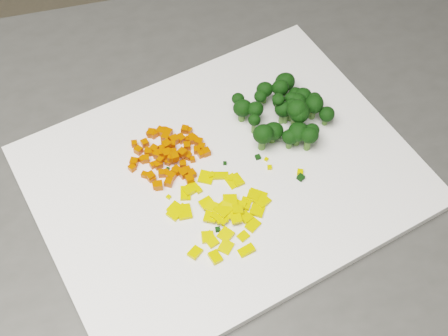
# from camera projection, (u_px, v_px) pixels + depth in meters

# --- Properties ---
(counter_block) EXTENTS (1.10, 0.94, 0.90)m
(counter_block) POSITION_uv_depth(u_px,v_px,m) (231.00, 298.00, 1.15)
(counter_block) COLOR #42423F
(counter_block) RESTS_ON ground
(cutting_board) EXTENTS (0.56, 0.54, 0.01)m
(cutting_board) POSITION_uv_depth(u_px,v_px,m) (224.00, 175.00, 0.76)
(cutting_board) COLOR white
(cutting_board) RESTS_ON counter_block
(carrot_pile) EXTENTS (0.10, 0.10, 0.03)m
(carrot_pile) POSITION_uv_depth(u_px,v_px,m) (167.00, 151.00, 0.75)
(carrot_pile) COLOR #BF3A02
(carrot_pile) RESTS_ON cutting_board
(pepper_pile) EXTENTS (0.11, 0.11, 0.02)m
(pepper_pile) POSITION_uv_depth(u_px,v_px,m) (219.00, 212.00, 0.71)
(pepper_pile) COLOR gold
(pepper_pile) RESTS_ON cutting_board
(broccoli_pile) EXTENTS (0.12, 0.12, 0.05)m
(broccoli_pile) POSITION_uv_depth(u_px,v_px,m) (282.00, 106.00, 0.77)
(broccoli_pile) COLOR black
(broccoli_pile) RESTS_ON cutting_board
(carrot_cube_0) EXTENTS (0.01, 0.01, 0.01)m
(carrot_cube_0) POSITION_uv_depth(u_px,v_px,m) (192.00, 159.00, 0.76)
(carrot_cube_0) COLOR #BF3A02
(carrot_cube_0) RESTS_ON carrot_pile
(carrot_cube_1) EXTENTS (0.01, 0.01, 0.01)m
(carrot_cube_1) POSITION_uv_depth(u_px,v_px,m) (176.00, 170.00, 0.75)
(carrot_cube_1) COLOR #BF3A02
(carrot_cube_1) RESTS_ON carrot_pile
(carrot_cube_2) EXTENTS (0.01, 0.01, 0.01)m
(carrot_cube_2) POSITION_uv_depth(u_px,v_px,m) (134.00, 144.00, 0.77)
(carrot_cube_2) COLOR #BF3A02
(carrot_cube_2) RESTS_ON carrot_pile
(carrot_cube_3) EXTENTS (0.01, 0.01, 0.01)m
(carrot_cube_3) POSITION_uv_depth(u_px,v_px,m) (181.00, 139.00, 0.78)
(carrot_cube_3) COLOR #BF3A02
(carrot_cube_3) RESTS_ON carrot_pile
(carrot_cube_4) EXTENTS (0.01, 0.01, 0.01)m
(carrot_cube_4) POSITION_uv_depth(u_px,v_px,m) (167.00, 156.00, 0.76)
(carrot_cube_4) COLOR #BF3A02
(carrot_cube_4) RESTS_ON carrot_pile
(carrot_cube_5) EXTENTS (0.01, 0.01, 0.01)m
(carrot_cube_5) POSITION_uv_depth(u_px,v_px,m) (160.00, 160.00, 0.75)
(carrot_cube_5) COLOR #BF3A02
(carrot_cube_5) RESTS_ON carrot_pile
(carrot_cube_6) EXTENTS (0.01, 0.01, 0.01)m
(carrot_cube_6) POSITION_uv_depth(u_px,v_px,m) (166.00, 173.00, 0.75)
(carrot_cube_6) COLOR #BF3A02
(carrot_cube_6) RESTS_ON carrot_pile
(carrot_cube_7) EXTENTS (0.01, 0.01, 0.01)m
(carrot_cube_7) POSITION_uv_depth(u_px,v_px,m) (138.00, 150.00, 0.77)
(carrot_cube_7) COLOR #BF3A02
(carrot_cube_7) RESTS_ON carrot_pile
(carrot_cube_8) EXTENTS (0.01, 0.01, 0.01)m
(carrot_cube_8) POSITION_uv_depth(u_px,v_px,m) (134.00, 162.00, 0.75)
(carrot_cube_8) COLOR #BF3A02
(carrot_cube_8) RESTS_ON carrot_pile
(carrot_cube_9) EXTENTS (0.01, 0.01, 0.01)m
(carrot_cube_9) POSITION_uv_depth(u_px,v_px,m) (182.00, 153.00, 0.76)
(carrot_cube_9) COLOR #BF3A02
(carrot_cube_9) RESTS_ON carrot_pile
(carrot_cube_10) EXTENTS (0.01, 0.01, 0.01)m
(carrot_cube_10) POSITION_uv_depth(u_px,v_px,m) (162.00, 153.00, 0.76)
(carrot_cube_10) COLOR #BF3A02
(carrot_cube_10) RESTS_ON carrot_pile
(carrot_cube_11) EXTENTS (0.01, 0.01, 0.01)m
(carrot_cube_11) POSITION_uv_depth(u_px,v_px,m) (149.00, 133.00, 0.78)
(carrot_cube_11) COLOR #BF3A02
(carrot_cube_11) RESTS_ON carrot_pile
(carrot_cube_12) EXTENTS (0.01, 0.01, 0.01)m
(carrot_cube_12) POSITION_uv_depth(u_px,v_px,m) (193.00, 138.00, 0.78)
(carrot_cube_12) COLOR #BF3A02
(carrot_cube_12) RESTS_ON carrot_pile
(carrot_cube_13) EXTENTS (0.01, 0.01, 0.01)m
(carrot_cube_13) POSITION_uv_depth(u_px,v_px,m) (197.00, 150.00, 0.77)
(carrot_cube_13) COLOR #BF3A02
(carrot_cube_13) RESTS_ON carrot_pile
(carrot_cube_14) EXTENTS (0.01, 0.01, 0.01)m
(carrot_cube_14) POSITION_uv_depth(u_px,v_px,m) (148.00, 151.00, 0.77)
(carrot_cube_14) COLOR #BF3A02
(carrot_cube_14) RESTS_ON carrot_pile
(carrot_cube_15) EXTENTS (0.01, 0.01, 0.01)m
(carrot_cube_15) POSITION_uv_depth(u_px,v_px,m) (151.00, 176.00, 0.74)
(carrot_cube_15) COLOR #BF3A02
(carrot_cube_15) RESTS_ON carrot_pile
(carrot_cube_16) EXTENTS (0.01, 0.01, 0.01)m
(carrot_cube_16) POSITION_uv_depth(u_px,v_px,m) (167.00, 145.00, 0.76)
(carrot_cube_16) COLOR #BF3A02
(carrot_cube_16) RESTS_ON carrot_pile
(carrot_cube_17) EXTENTS (0.01, 0.01, 0.01)m
(carrot_cube_17) POSITION_uv_depth(u_px,v_px,m) (167.00, 154.00, 0.75)
(carrot_cube_17) COLOR #BF3A02
(carrot_cube_17) RESTS_ON carrot_pile
(carrot_cube_18) EXTENTS (0.01, 0.01, 0.01)m
(carrot_cube_18) POSITION_uv_depth(u_px,v_px,m) (159.00, 186.00, 0.74)
(carrot_cube_18) COLOR #BF3A02
(carrot_cube_18) RESTS_ON carrot_pile
(carrot_cube_19) EXTENTS (0.01, 0.01, 0.01)m
(carrot_cube_19) POSITION_uv_depth(u_px,v_px,m) (168.00, 133.00, 0.78)
(carrot_cube_19) COLOR #BF3A02
(carrot_cube_19) RESTS_ON carrot_pile
(carrot_cube_20) EXTENTS (0.01, 0.01, 0.01)m
(carrot_cube_20) POSITION_uv_depth(u_px,v_px,m) (149.00, 152.00, 0.76)
(carrot_cube_20) COLOR #BF3A02
(carrot_cube_20) RESTS_ON carrot_pile
(carrot_cube_21) EXTENTS (0.01, 0.01, 0.01)m
(carrot_cube_21) POSITION_uv_depth(u_px,v_px,m) (193.00, 140.00, 0.77)
(carrot_cube_21) COLOR #BF3A02
(carrot_cube_21) RESTS_ON carrot_pile
(carrot_cube_22) EXTENTS (0.01, 0.01, 0.01)m
(carrot_cube_22) POSITION_uv_depth(u_px,v_px,m) (168.00, 162.00, 0.76)
(carrot_cube_22) COLOR #BF3A02
(carrot_cube_22) RESTS_ON carrot_pile
(carrot_cube_23) EXTENTS (0.01, 0.01, 0.01)m
(carrot_cube_23) POSITION_uv_depth(u_px,v_px,m) (175.00, 157.00, 0.75)
(carrot_cube_23) COLOR #BF3A02
(carrot_cube_23) RESTS_ON carrot_pile
(carrot_cube_24) EXTENTS (0.01, 0.01, 0.01)m
(carrot_cube_24) POSITION_uv_depth(u_px,v_px,m) (157.00, 133.00, 0.78)
(carrot_cube_24) COLOR #BF3A02
(carrot_cube_24) RESTS_ON carrot_pile
(carrot_cube_25) EXTENTS (0.01, 0.01, 0.01)m
(carrot_cube_25) POSITION_uv_depth(u_px,v_px,m) (175.00, 160.00, 0.76)
(carrot_cube_25) COLOR #BF3A02
(carrot_cube_25) RESTS_ON carrot_pile
(carrot_cube_26) EXTENTS (0.01, 0.01, 0.01)m
(carrot_cube_26) POSITION_uv_depth(u_px,v_px,m) (188.00, 139.00, 0.78)
(carrot_cube_26) COLOR #BF3A02
(carrot_cube_26) RESTS_ON carrot_pile
(carrot_cube_27) EXTENTS (0.01, 0.01, 0.01)m
(carrot_cube_27) POSITION_uv_depth(u_px,v_px,m) (151.00, 179.00, 0.74)
(carrot_cube_27) COLOR #BF3A02
(carrot_cube_27) RESTS_ON carrot_pile
(carrot_cube_28) EXTENTS (0.01, 0.01, 0.01)m
(carrot_cube_28) POSITION_uv_depth(u_px,v_px,m) (154.00, 178.00, 0.74)
(carrot_cube_28) COLOR #BF3A02
(carrot_cube_28) RESTS_ON carrot_pile
(carrot_cube_29) EXTENTS (0.01, 0.01, 0.01)m
(carrot_cube_29) POSITION_uv_depth(u_px,v_px,m) (145.00, 143.00, 0.77)
(carrot_cube_29) COLOR #BF3A02
(carrot_cube_29) RESTS_ON carrot_pile
(carrot_cube_30) EXTENTS (0.01, 0.01, 0.01)m
(carrot_cube_30) POSITION_uv_depth(u_px,v_px,m) (163.00, 151.00, 0.76)
(carrot_cube_30) COLOR #BF3A02
(carrot_cube_30) RESTS_ON carrot_pile
(carrot_cube_31) EXTENTS (0.01, 0.01, 0.01)m
(carrot_cube_31) POSITION_uv_depth(u_px,v_px,m) (188.00, 156.00, 0.76)
(carrot_cube_31) COLOR #BF3A02
(carrot_cube_31) RESTS_ON carrot_pile
(carrot_cube_32) EXTENTS (0.01, 0.01, 0.01)m
(carrot_cube_32) POSITION_uv_depth(u_px,v_px,m) (173.00, 144.00, 0.76)
(carrot_cube_32) COLOR #BF3A02
(carrot_cube_32) RESTS_ON carrot_pile
(carrot_cube_33) EXTENTS (0.01, 0.01, 0.01)m
(carrot_cube_33) POSITION_uv_depth(u_px,v_px,m) (132.00, 168.00, 0.75)
(carrot_cube_33) COLOR #BF3A02
(carrot_cube_33) RESTS_ON carrot_pile
(carrot_cube_34) EXTENTS (0.01, 0.01, 0.01)m
(carrot_cube_34) POSITION_uv_depth(u_px,v_px,m) (180.00, 137.00, 0.78)
(carrot_cube_34) COLOR #BF3A02
(carrot_cube_34) RESTS_ON carrot_pile
(carrot_cube_35) EXTENTS (0.01, 0.01, 0.01)m
(carrot_cube_35) POSITION_uv_depth(u_px,v_px,m) (174.00, 140.00, 0.77)
(carrot_cube_35) COLOR #BF3A02
(carrot_cube_35) RESTS_ON carrot_pile
(carrot_cube_36) EXTENTS (0.01, 0.01, 0.01)m
(carrot_cube_36) POSITION_uv_depth(u_px,v_px,m) (173.00, 154.00, 0.76)
(carrot_cube_36) COLOR #BF3A02
(carrot_cube_36) RESTS_ON carrot_pile
(carrot_cube_37) EXTENTS (0.01, 0.01, 0.01)m
(carrot_cube_37) POSITION_uv_depth(u_px,v_px,m) (166.00, 137.00, 0.78)
(carrot_cube_37) COLOR #BF3A02
(carrot_cube_37) RESTS_ON carrot_pile
(carrot_cube_38) EXTENTS (0.01, 0.01, 0.01)m
(carrot_cube_38) POSITION_uv_depth(u_px,v_px,m) (153.00, 153.00, 0.76)
(carrot_cube_38) COLOR #BF3A02
(carrot_cube_38) RESTS_ON carrot_pile
(carrot_cube_39) EXTENTS (0.01, 0.01, 0.01)m
(carrot_cube_39) POSITION_uv_depth(u_px,v_px,m) (163.00, 131.00, 0.78)
(carrot_cube_39) COLOR #BF3A02
(carrot_cube_39) RESTS_ON carrot_pile
(carrot_cube_40) EXTENTS (0.01, 0.01, 0.01)m
(carrot_cube_40) POSITION_uv_depth(u_px,v_px,m) (159.00, 155.00, 0.76)
(carrot_cube_40) COLOR #BF3A02
(carrot_cube_40) RESTS_ON carrot_pile
(carrot_cube_41) EXTENTS (0.01, 0.01, 0.01)m
(carrot_cube_41) POSITION_uv_depth(u_px,v_px,m) (169.00, 182.00, 0.74)
(carrot_cube_41) COLOR #BF3A02
(carrot_cube_41) RESTS_ON carrot_pile
(carrot_cube_42) EXTENTS (0.01, 0.01, 0.01)m
(carrot_cube_42) POSITION_uv_depth(u_px,v_px,m) (199.00, 142.00, 0.77)
(carrot_cube_42) COLOR #BF3A02
(carrot_cube_42) RESTS_ON carrot_pile
(carrot_cube_43) EXTENTS (0.01, 0.01, 0.01)m
(carrot_cube_43) POSITION_uv_depth(u_px,v_px,m) (154.00, 134.00, 0.78)
(carrot_cube_43) COLOR #BF3A02
(carrot_cube_43) RESTS_ON carrot_pile
(carrot_cube_44) EXTENTS (0.01, 0.01, 0.01)m
(carrot_cube_44) POSITION_uv_depth(u_px,v_px,m) (183.00, 164.00, 0.75)
(carrot_cube_44) COLOR #BF3A02
(carrot_cube_44) RESTS_ON carrot_pile
(carrot_cube_45) EXTENTS (0.01, 0.01, 0.01)m
(carrot_cube_45) POSITION_uv_depth(u_px,v_px,m) (191.00, 137.00, 0.78)
(carrot_cube_45) COLOR #BF3A02
(carrot_cube_45) RESTS_ON carrot_pile
(carrot_cube_46) EXTENTS (0.01, 0.01, 0.01)m
(carrot_cube_46) POSITION_uv_depth(u_px,v_px,m) (201.00, 154.00, 0.76)
(carrot_cube_46) COLOR #BF3A02
(carrot_cube_46) RESTS_ON carrot_pile
(carrot_cube_47) EXTENTS (0.01, 0.01, 0.01)m
(carrot_cube_47) POSITION_uv_depth(u_px,v_px,m) (146.00, 159.00, 0.76)
(carrot_cube_47) COLOR #BF3A02
(carrot_cube_47) RESTS_ON carrot_pile
(carrot_cube_48) EXTENTS (0.01, 0.01, 0.01)m
(carrot_cube_48) POSITION_uv_depth(u_px,v_px,m) (176.00, 171.00, 0.75)
(carrot_cube_48) COLOR #BF3A02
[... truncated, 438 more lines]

